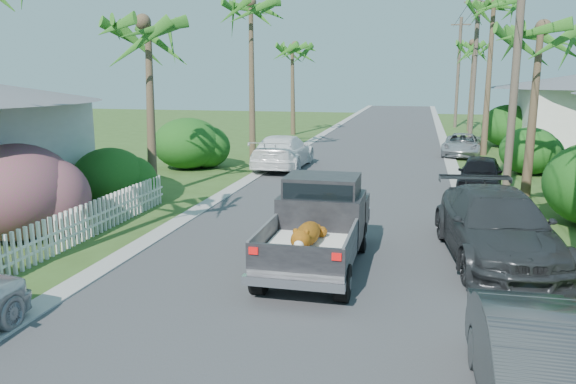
% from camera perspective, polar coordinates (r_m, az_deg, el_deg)
% --- Properties ---
extents(road, '(8.00, 100.00, 0.02)m').
position_cam_1_polar(road, '(32.10, 8.31, 3.88)').
color(road, '#38383A').
rests_on(road, ground).
extents(curb_left, '(0.60, 100.00, 0.06)m').
position_cam_1_polar(curb_left, '(32.73, 0.77, 4.19)').
color(curb_left, '#A5A39E').
rests_on(curb_left, ground).
extents(curb_right, '(0.60, 100.00, 0.06)m').
position_cam_1_polar(curb_right, '(32.03, 16.01, 3.56)').
color(curb_right, '#A5A39E').
rests_on(curb_right, ground).
extents(pickup_truck, '(1.98, 5.12, 2.06)m').
position_cam_1_polar(pickup_truck, '(13.22, 3.26, -2.99)').
color(pickup_truck, black).
rests_on(pickup_truck, ground).
extents(parked_car_rn, '(1.57, 4.19, 1.37)m').
position_cam_1_polar(parked_car_rn, '(8.11, 24.39, -16.50)').
color(parked_car_rn, '#2F3335').
rests_on(parked_car_rn, ground).
extents(parked_car_rm, '(2.97, 5.92, 1.65)m').
position_cam_1_polar(parked_car_rm, '(14.27, 20.43, -3.39)').
color(parked_car_rm, '#2B2D30').
rests_on(parked_car_rm, ground).
extents(parked_car_rf, '(2.08, 4.09, 1.33)m').
position_cam_1_polar(parked_car_rf, '(22.59, 18.94, 1.71)').
color(parked_car_rf, black).
rests_on(parked_car_rf, ground).
extents(parked_car_rd, '(2.48, 4.50, 1.19)m').
position_cam_1_polar(parked_car_rd, '(32.40, 17.27, 4.59)').
color(parked_car_rd, '#ADAFB4').
rests_on(parked_car_rd, ground).
extents(parked_car_lf, '(2.23, 5.44, 1.58)m').
position_cam_1_polar(parked_car_lf, '(26.75, -0.49, 4.10)').
color(parked_car_lf, white).
rests_on(parked_car_lf, ground).
extents(palm_l_b, '(4.40, 4.40, 7.40)m').
position_cam_1_polar(palm_l_b, '(21.02, -14.21, 16.29)').
color(palm_l_b, brown).
rests_on(palm_l_b, ground).
extents(palm_l_c, '(4.40, 4.40, 9.20)m').
position_cam_1_polar(palm_l_c, '(30.17, -3.80, 18.52)').
color(palm_l_c, brown).
rests_on(palm_l_c, ground).
extents(palm_l_d, '(4.40, 4.40, 7.70)m').
position_cam_1_polar(palm_l_d, '(41.76, 0.49, 14.66)').
color(palm_l_d, brown).
rests_on(palm_l_d, ground).
extents(palm_r_b, '(4.40, 4.40, 7.20)m').
position_cam_1_polar(palm_r_b, '(22.10, 24.27, 14.88)').
color(palm_r_b, brown).
rests_on(palm_r_b, ground).
extents(palm_r_c, '(4.40, 4.40, 9.40)m').
position_cam_1_polar(palm_r_c, '(33.09, 20.20, 17.60)').
color(palm_r_c, brown).
rests_on(palm_r_c, ground).
extents(palm_r_d, '(4.40, 4.40, 8.00)m').
position_cam_1_polar(palm_r_d, '(46.91, 18.42, 14.13)').
color(palm_r_d, brown).
rests_on(palm_r_d, ground).
extents(shrub_l_b, '(3.00, 3.30, 2.60)m').
position_cam_1_polar(shrub_l_b, '(16.73, -25.84, -0.01)').
color(shrub_l_b, '#A9186C').
rests_on(shrub_l_b, ground).
extents(shrub_l_c, '(2.40, 2.64, 2.00)m').
position_cam_1_polar(shrub_l_c, '(19.77, -17.64, 1.41)').
color(shrub_l_c, '#184012').
rests_on(shrub_l_c, ground).
extents(shrub_l_d, '(3.20, 3.52, 2.40)m').
position_cam_1_polar(shrub_l_d, '(27.08, -10.15, 4.89)').
color(shrub_l_d, '#184012').
rests_on(shrub_l_d, ground).
extents(shrub_r_c, '(2.60, 2.86, 2.10)m').
position_cam_1_polar(shrub_r_c, '(27.33, 23.32, 3.86)').
color(shrub_r_c, '#184012').
rests_on(shrub_r_c, ground).
extents(shrub_r_d, '(3.20, 3.52, 2.60)m').
position_cam_1_polar(shrub_r_d, '(37.20, 21.50, 6.26)').
color(shrub_r_d, '#184012').
rests_on(shrub_r_d, ground).
extents(picket_fence, '(0.10, 11.00, 1.00)m').
position_cam_1_polar(picket_fence, '(15.45, -21.51, -3.60)').
color(picket_fence, white).
rests_on(picket_fence, ground).
extents(utility_pole_b, '(1.60, 0.26, 9.00)m').
position_cam_1_polar(utility_pole_b, '(19.91, 22.14, 11.59)').
color(utility_pole_b, brown).
rests_on(utility_pole_b, ground).
extents(utility_pole_c, '(1.60, 0.26, 9.00)m').
position_cam_1_polar(utility_pole_c, '(34.81, 18.40, 11.60)').
color(utility_pole_c, brown).
rests_on(utility_pole_c, ground).
extents(utility_pole_d, '(1.60, 0.26, 9.00)m').
position_cam_1_polar(utility_pole_d, '(49.78, 16.90, 11.59)').
color(utility_pole_d, brown).
rests_on(utility_pole_d, ground).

